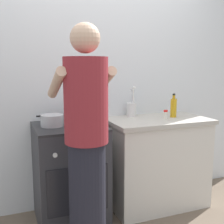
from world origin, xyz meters
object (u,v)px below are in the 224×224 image
at_px(stove_range, 70,174).
at_px(mixing_bowl, 83,117).
at_px(pot, 52,120).
at_px(oil_bottle, 173,107).
at_px(utensil_crock, 132,108).
at_px(spice_bottle, 166,115).
at_px(person, 87,148).

distance_m(stove_range, mixing_bowl, 0.53).
bearing_deg(pot, mixing_bowl, 3.05).
bearing_deg(stove_range, mixing_bowl, 14.15).
relative_size(mixing_bowl, oil_bottle, 1.07).
distance_m(stove_range, utensil_crock, 0.92).
distance_m(pot, utensil_crock, 0.87).
distance_m(stove_range, pot, 0.52).
bearing_deg(mixing_bowl, stove_range, -165.85).
xyz_separation_m(stove_range, mixing_bowl, (0.14, 0.04, 0.51)).
distance_m(pot, spice_bottle, 1.11).
height_order(mixing_bowl, utensil_crock, utensil_crock).
bearing_deg(mixing_bowl, spice_bottle, -5.18).
height_order(spice_bottle, oil_bottle, oil_bottle).
relative_size(stove_range, person, 0.53).
height_order(pot, utensil_crock, utensil_crock).
distance_m(mixing_bowl, utensil_crock, 0.60).
bearing_deg(person, oil_bottle, 29.04).
distance_m(mixing_bowl, oil_bottle, 0.95).
bearing_deg(pot, stove_range, -8.28).
bearing_deg(stove_range, utensil_crock, 16.58).
height_order(stove_range, mixing_bowl, mixing_bowl).
relative_size(pot, utensil_crock, 0.85).
height_order(oil_bottle, person, person).
bearing_deg(utensil_crock, mixing_bowl, -162.83).
bearing_deg(pot, oil_bottle, -0.23).
distance_m(oil_bottle, person, 1.26).
bearing_deg(utensil_crock, stove_range, -163.42).
distance_m(stove_range, spice_bottle, 1.08).
bearing_deg(utensil_crock, pot, -167.33).
bearing_deg(spice_bottle, person, -150.31).
bearing_deg(person, spice_bottle, 29.69).
height_order(stove_range, utensil_crock, utensil_crock).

